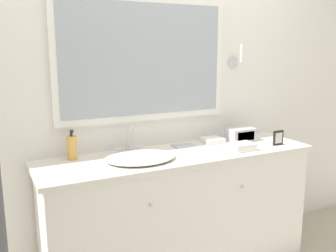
{
  "coord_description": "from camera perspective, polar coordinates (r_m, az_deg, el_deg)",
  "views": [
    {
      "loc": [
        -1.19,
        -1.91,
        1.59
      ],
      "look_at": [
        -0.09,
        0.3,
        1.08
      ],
      "focal_mm": 40.0,
      "sensor_mm": 36.0,
      "label": 1
    }
  ],
  "objects": [
    {
      "name": "metal_tray",
      "position": [
        2.78,
        2.41,
        -3.0
      ],
      "size": [
        0.16,
        0.11,
        0.01
      ],
      "color": "#ADADB2",
      "rests_on": "vanity_counter"
    },
    {
      "name": "wall_back",
      "position": [
        2.79,
        -1.19,
        5.32
      ],
      "size": [
        8.0,
        0.18,
        2.55
      ],
      "color": "white",
      "rests_on": "ground_plane"
    },
    {
      "name": "appliance_box",
      "position": [
        2.99,
        11.04,
        -1.29
      ],
      "size": [
        0.22,
        0.14,
        0.1
      ],
      "color": "#BCBCC1",
      "rests_on": "vanity_counter"
    },
    {
      "name": "hand_towel_far_corner",
      "position": [
        2.89,
        6.79,
        -2.19
      ],
      "size": [
        0.15,
        0.14,
        0.04
      ],
      "color": "white",
      "rests_on": "vanity_counter"
    },
    {
      "name": "hand_towel_near_sink",
      "position": [
        2.72,
        11.22,
        -3.11
      ],
      "size": [
        0.17,
        0.13,
        0.05
      ],
      "color": "white",
      "rests_on": "vanity_counter"
    },
    {
      "name": "picture_frame",
      "position": [
        2.92,
        16.45,
        -1.74
      ],
      "size": [
        0.09,
        0.01,
        0.11
      ],
      "color": "black",
      "rests_on": "vanity_counter"
    },
    {
      "name": "soap_bottle",
      "position": [
        2.52,
        -14.43,
        -3.17
      ],
      "size": [
        0.06,
        0.06,
        0.2
      ],
      "color": "gold",
      "rests_on": "vanity_counter"
    },
    {
      "name": "sink_basin",
      "position": [
        2.46,
        -4.29,
        -4.67
      ],
      "size": [
        0.47,
        0.43,
        0.19
      ],
      "color": "silver",
      "rests_on": "vanity_counter"
    },
    {
      "name": "vanity_counter",
      "position": [
        2.76,
        1.76,
        -12.96
      ],
      "size": [
        1.96,
        0.56,
        0.88
      ],
      "color": "white",
      "rests_on": "ground_plane"
    }
  ]
}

